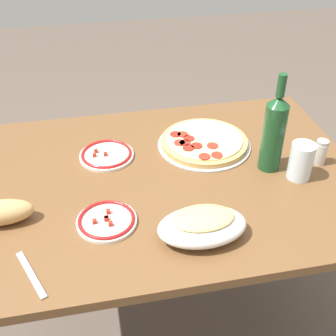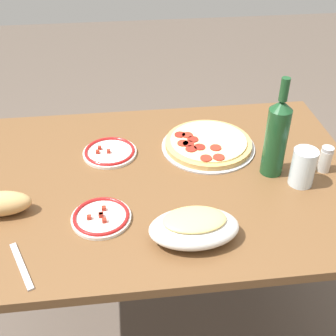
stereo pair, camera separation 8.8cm
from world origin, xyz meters
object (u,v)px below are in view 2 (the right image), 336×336
at_px(baked_pasta_dish, 194,226).
at_px(wine_bottle, 276,136).
at_px(water_glass, 303,167).
at_px(side_plate_near, 101,217).
at_px(side_plate_far, 110,152).
at_px(spice_shaker, 325,159).
at_px(pepperoni_pizza, 208,144).
at_px(dining_table, 168,206).

bearing_deg(baked_pasta_dish, wine_bottle, -138.28).
height_order(water_glass, side_plate_near, water_glass).
bearing_deg(side_plate_far, spice_shaker, 165.64).
distance_m(pepperoni_pizza, spice_shaker, 0.39).
xyz_separation_m(water_glass, spice_shaker, (-0.10, -0.06, -0.02)).
relative_size(dining_table, side_plate_near, 7.32).
height_order(baked_pasta_dish, side_plate_near, baked_pasta_dish).
distance_m(side_plate_far, spice_shaker, 0.71).
relative_size(pepperoni_pizza, spice_shaker, 3.72).
height_order(baked_pasta_dish, spice_shaker, spice_shaker).
bearing_deg(baked_pasta_dish, spice_shaker, -151.66).
bearing_deg(side_plate_far, side_plate_near, 85.09).
distance_m(baked_pasta_dish, side_plate_far, 0.48).
xyz_separation_m(dining_table, spice_shaker, (-0.50, 0.03, 0.17)).
distance_m(baked_pasta_dish, spice_shaker, 0.53).
xyz_separation_m(dining_table, water_glass, (-0.40, 0.09, 0.19)).
height_order(side_plate_far, spice_shaker, spice_shaker).
distance_m(pepperoni_pizza, side_plate_far, 0.34).
xyz_separation_m(baked_pasta_dish, spice_shaker, (-0.47, -0.25, 0.00)).
height_order(dining_table, side_plate_near, side_plate_near).
bearing_deg(spice_shaker, baked_pasta_dish, 28.34).
relative_size(dining_table, pepperoni_pizza, 3.80).
bearing_deg(pepperoni_pizza, wine_bottle, 136.50).
xyz_separation_m(pepperoni_pizza, side_plate_near, (0.37, 0.33, -0.01)).
bearing_deg(baked_pasta_dish, side_plate_near, -22.57).
bearing_deg(side_plate_near, wine_bottle, -163.35).
distance_m(wine_bottle, side_plate_near, 0.58).
bearing_deg(side_plate_near, dining_table, -139.42).
relative_size(pepperoni_pizza, side_plate_near, 1.93).
relative_size(pepperoni_pizza, water_glass, 2.69).
relative_size(wine_bottle, spice_shaker, 3.73).
bearing_deg(side_plate_near, pepperoni_pizza, -138.45).
distance_m(water_glass, side_plate_near, 0.62).
relative_size(dining_table, wine_bottle, 3.79).
bearing_deg(side_plate_near, spice_shaker, -168.12).
bearing_deg(spice_shaker, side_plate_near, 11.88).
height_order(pepperoni_pizza, spice_shaker, spice_shaker).
relative_size(baked_pasta_dish, side_plate_far, 1.32).
xyz_separation_m(baked_pasta_dish, wine_bottle, (-0.30, -0.26, 0.09)).
relative_size(water_glass, side_plate_near, 0.72).
height_order(pepperoni_pizza, side_plate_near, pepperoni_pizza).
distance_m(baked_pasta_dish, side_plate_near, 0.27).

